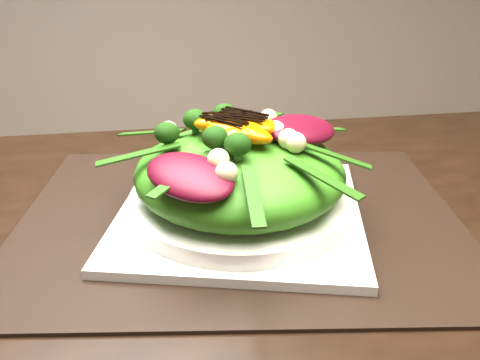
{
  "coord_description": "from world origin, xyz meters",
  "views": [
    {
      "loc": [
        0.24,
        -0.3,
        1.01
      ],
      "look_at": [
        0.31,
        0.16,
        0.79
      ],
      "focal_mm": 38.0,
      "sensor_mm": 36.0,
      "label": 1
    }
  ],
  "objects": [
    {
      "name": "broccoli_floret",
      "position": [
        0.25,
        0.18,
        0.85
      ],
      "size": [
        0.04,
        0.04,
        0.03
      ],
      "primitive_type": "sphere",
      "rotation": [
        0.0,
        0.0,
        0.42
      ],
      "color": "black",
      "rests_on": "lettuce_mound"
    },
    {
      "name": "orange_segment",
      "position": [
        0.3,
        0.17,
        0.85
      ],
      "size": [
        0.07,
        0.04,
        0.02
      ],
      "primitive_type": "ellipsoid",
      "rotation": [
        0.0,
        0.0,
        -0.13
      ],
      "color": "#C95503",
      "rests_on": "lettuce_mound"
    },
    {
      "name": "macadamia_nut",
      "position": [
        0.33,
        0.11,
        0.84
      ],
      "size": [
        0.02,
        0.02,
        0.02
      ],
      "primitive_type": "sphere",
      "rotation": [
        0.0,
        0.0,
        0.15
      ],
      "color": "#FFE4B3",
      "rests_on": "lettuce_mound"
    },
    {
      "name": "radicchio_leaf",
      "position": [
        0.37,
        0.16,
        0.84
      ],
      "size": [
        0.1,
        0.09,
        0.02
      ],
      "primitive_type": "ellipsoid",
      "rotation": [
        0.0,
        0.0,
        0.56
      ],
      "color": "#3F0613",
      "rests_on": "lettuce_mound"
    },
    {
      "name": "placemat",
      "position": [
        0.31,
        0.16,
        0.75
      ],
      "size": [
        0.49,
        0.4,
        0.0
      ],
      "primitive_type": "cube",
      "rotation": [
        0.0,
        0.0,
        -0.13
      ],
      "color": "black",
      "rests_on": "dining_table"
    },
    {
      "name": "lettuce_mound",
      "position": [
        0.31,
        0.16,
        0.8
      ],
      "size": [
        0.21,
        0.21,
        0.07
      ],
      "primitive_type": "ellipsoid",
      "rotation": [
        0.0,
        0.0,
        -0.02
      ],
      "color": "#387B17",
      "rests_on": "salad_bowl"
    },
    {
      "name": "plate_base",
      "position": [
        0.31,
        0.16,
        0.76
      ],
      "size": [
        0.3,
        0.3,
        0.01
      ],
      "primitive_type": "cube",
      "rotation": [
        0.0,
        0.0,
        -0.25
      ],
      "color": "silver",
      "rests_on": "placemat"
    },
    {
      "name": "balsamic_drizzle",
      "position": [
        0.3,
        0.17,
        0.86
      ],
      "size": [
        0.05,
        0.01,
        0.0
      ],
      "primitive_type": "cube",
      "rotation": [
        0.0,
        0.0,
        -0.13
      ],
      "color": "black",
      "rests_on": "orange_segment"
    },
    {
      "name": "salad_bowl",
      "position": [
        0.31,
        0.16,
        0.77
      ],
      "size": [
        0.29,
        0.29,
        0.02
      ],
      "primitive_type": "cylinder",
      "rotation": [
        0.0,
        0.0,
        0.37
      ],
      "color": "white",
      "rests_on": "plate_base"
    }
  ]
}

